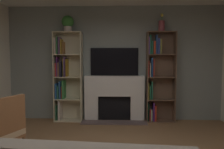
{
  "coord_description": "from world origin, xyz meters",
  "views": [
    {
      "loc": [
        0.13,
        -2.37,
        1.48
      ],
      "look_at": [
        0.0,
        1.11,
        1.24
      ],
      "focal_mm": 33.51,
      "sensor_mm": 36.0,
      "label": 1
    }
  ],
  "objects_px": {
    "fireplace": "(114,97)",
    "bookshelf_right": "(157,76)",
    "tv": "(114,62)",
    "potted_plant": "(68,23)",
    "vase_with_flowers": "(162,26)",
    "bookshelf_left": "(65,77)"
  },
  "relations": [
    {
      "from": "bookshelf_right",
      "to": "potted_plant",
      "type": "bearing_deg",
      "value": -178.76
    },
    {
      "from": "tv",
      "to": "bookshelf_right",
      "type": "relative_size",
      "value": 0.54
    },
    {
      "from": "tv",
      "to": "potted_plant",
      "type": "relative_size",
      "value": 2.99
    },
    {
      "from": "bookshelf_right",
      "to": "bookshelf_left",
      "type": "bearing_deg",
      "value": -179.59
    },
    {
      "from": "fireplace",
      "to": "bookshelf_left",
      "type": "xyz_separation_m",
      "value": [
        -1.2,
        -0.02,
        0.51
      ]
    },
    {
      "from": "tv",
      "to": "potted_plant",
      "type": "height_order",
      "value": "potted_plant"
    },
    {
      "from": "potted_plant",
      "to": "vase_with_flowers",
      "type": "bearing_deg",
      "value": -0.03
    },
    {
      "from": "fireplace",
      "to": "bookshelf_right",
      "type": "xyz_separation_m",
      "value": [
        1.03,
        -0.0,
        0.51
      ]
    },
    {
      "from": "fireplace",
      "to": "potted_plant",
      "type": "xyz_separation_m",
      "value": [
        -1.11,
        -0.05,
        1.79
      ]
    },
    {
      "from": "fireplace",
      "to": "bookshelf_right",
      "type": "distance_m",
      "value": 1.15
    },
    {
      "from": "bookshelf_left",
      "to": "potted_plant",
      "type": "relative_size",
      "value": 5.53
    },
    {
      "from": "fireplace",
      "to": "tv",
      "type": "relative_size",
      "value": 1.33
    },
    {
      "from": "bookshelf_left",
      "to": "vase_with_flowers",
      "type": "bearing_deg",
      "value": -0.78
    },
    {
      "from": "bookshelf_left",
      "to": "bookshelf_right",
      "type": "height_order",
      "value": "same"
    },
    {
      "from": "potted_plant",
      "to": "bookshelf_right",
      "type": "bearing_deg",
      "value": 1.24
    },
    {
      "from": "tv",
      "to": "bookshelf_right",
      "type": "distance_m",
      "value": 1.09
    },
    {
      "from": "bookshelf_right",
      "to": "tv",
      "type": "bearing_deg",
      "value": 175.92
    },
    {
      "from": "potted_plant",
      "to": "vase_with_flowers",
      "type": "xyz_separation_m",
      "value": [
        2.22,
        -0.0,
        -0.08
      ]
    },
    {
      "from": "fireplace",
      "to": "tv",
      "type": "distance_m",
      "value": 0.87
    },
    {
      "from": "bookshelf_left",
      "to": "potted_plant",
      "type": "distance_m",
      "value": 1.29
    },
    {
      "from": "vase_with_flowers",
      "to": "bookshelf_right",
      "type": "bearing_deg",
      "value": 149.29
    },
    {
      "from": "tv",
      "to": "vase_with_flowers",
      "type": "bearing_deg",
      "value": -6.21
    }
  ]
}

